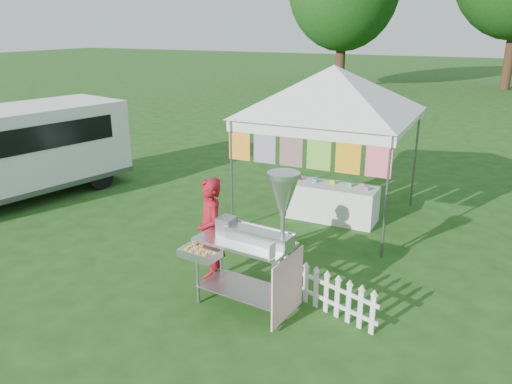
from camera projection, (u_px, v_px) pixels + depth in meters
The scene contains 7 objects.
ground at pixel (250, 296), 7.19m from camera, with size 120.00×120.00×0.00m, color #1D4112.
canopy_main at pixel (334, 66), 9.21m from camera, with size 4.24×4.24×3.45m.
donut_cart at pixel (258, 231), 6.44m from camera, with size 1.52×0.94×2.00m.
vendor at pixel (210, 232), 7.30m from camera, with size 0.60×0.39×1.65m, color maroon.
cargo_van at pixel (20, 150), 11.00m from camera, with size 2.98×5.12×2.00m.
picket_fence at pixel (321, 291), 6.75m from camera, with size 1.71×0.62×0.56m.
display_table at pixel (331, 202), 9.92m from camera, with size 1.80×0.70×0.72m, color white.
Camera 1 is at (2.84, -5.66, 3.71)m, focal length 35.00 mm.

